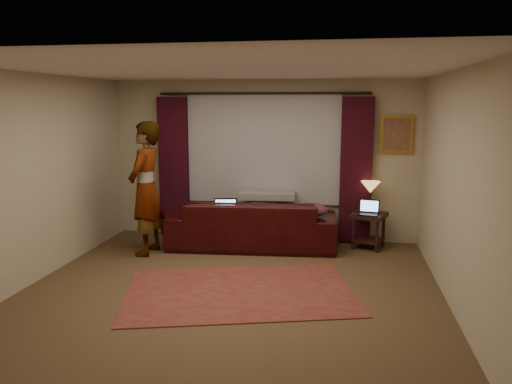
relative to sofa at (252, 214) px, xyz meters
The scene contains 20 objects.
floor 1.96m from the sofa, 87.68° to the right, with size 5.00×5.00×0.01m, color brown.
ceiling 2.81m from the sofa, 87.68° to the right, with size 5.00×5.00×0.02m, color silver.
wall_back 0.99m from the sofa, 82.86° to the left, with size 5.00×0.02×2.60m, color #BCB194.
wall_front 4.46m from the sofa, 89.00° to the right, with size 5.00×0.02×2.60m, color #BCB194.
wall_left 3.17m from the sofa, 142.06° to the right, with size 0.02×5.00×2.60m, color #BCB194.
wall_right 3.29m from the sofa, 36.25° to the right, with size 0.02×5.00×2.60m, color #BCB194.
sheer_curtain 1.13m from the sofa, 82.09° to the left, with size 2.50×0.05×1.80m, color #A4A3AB.
drape_left 1.65m from the sofa, 160.62° to the left, with size 0.50×0.14×2.30m, color black.
drape_right 1.78m from the sofa, 17.62° to the left, with size 0.50×0.14×2.30m, color black.
curtain_rod 1.93m from the sofa, 81.31° to the left, with size 0.04×0.04×3.40m, color black.
picture_frame 2.57m from the sofa, 14.94° to the left, with size 0.50×0.04×0.60m, color #B7852E.
sofa is the anchor object (origin of this frame).
throw_blanket 0.63m from the sofa, 57.05° to the left, with size 0.88×0.35×0.10m, color gray.
clothing_pile 0.93m from the sofa, ahead, with size 0.51×0.39×0.21m, color #622B3F.
laptop_sofa 0.46m from the sofa, 144.49° to the right, with size 0.35×0.39×0.26m, color black, non-canonical shape.
area_rug 1.99m from the sofa, 84.46° to the right, with size 2.68×1.79×0.01m, color brown.
end_table 1.82m from the sofa, ahead, with size 0.48×0.48×0.56m, color black.
tiffany_lamp 1.85m from the sofa, 10.24° to the left, with size 0.30×0.30×0.48m, color #9C9438, non-canonical shape.
laptop_table 1.77m from the sofa, ahead, with size 0.30×0.33×0.22m, color black, non-canonical shape.
person 1.67m from the sofa, 157.52° to the right, with size 0.58×0.58×1.97m, color gray.
Camera 1 is at (1.27, -5.57, 2.23)m, focal length 35.00 mm.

